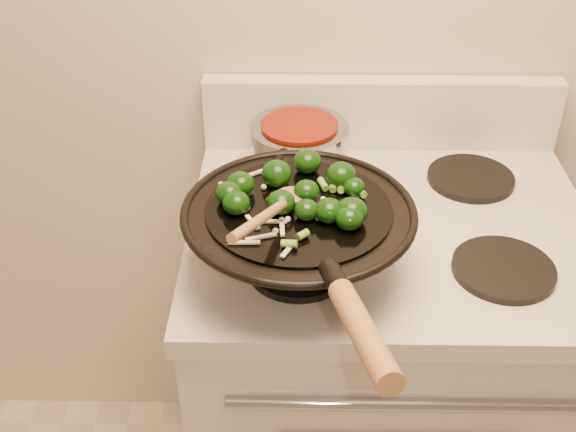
{
  "coord_description": "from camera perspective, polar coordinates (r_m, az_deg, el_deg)",
  "views": [
    {
      "loc": [
        -0.38,
        0.03,
        1.73
      ],
      "look_at": [
        -0.39,
        1.03,
        1.03
      ],
      "focal_mm": 45.0,
      "sensor_mm": 36.0,
      "label": 1
    }
  ],
  "objects": [
    {
      "name": "stove",
      "position": [
        1.71,
        6.91,
        -12.74
      ],
      "size": [
        0.78,
        0.67,
        1.08
      ],
      "color": "silver",
      "rests_on": "ground"
    },
    {
      "name": "wok",
      "position": [
        1.22,
        0.9,
        -1.54
      ],
      "size": [
        0.4,
        0.65,
        0.21
      ],
      "color": "black",
      "rests_on": "stove"
    },
    {
      "name": "stirfry",
      "position": [
        1.2,
        0.91,
        1.96
      ],
      "size": [
        0.25,
        0.28,
        0.05
      ],
      "color": "black",
      "rests_on": "wok"
    },
    {
      "name": "wooden_spoon",
      "position": [
        1.14,
        -0.75,
        0.76
      ],
      "size": [
        0.13,
        0.27,
        0.1
      ],
      "color": "olive",
      "rests_on": "wok"
    },
    {
      "name": "saucepan",
      "position": [
        1.48,
        0.86,
        5.23
      ],
      "size": [
        0.2,
        0.32,
        0.12
      ],
      "color": "#92949A",
      "rests_on": "stove"
    }
  ]
}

